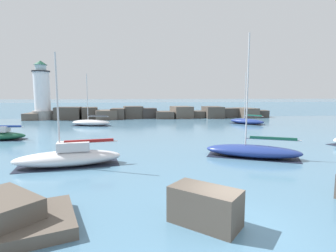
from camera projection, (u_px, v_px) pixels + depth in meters
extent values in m
plane|color=teal|center=(233.00, 228.00, 10.10)|extent=(600.00, 600.00, 0.00)
cube|color=teal|center=(144.00, 106.00, 116.43)|extent=(400.00, 116.00, 0.01)
cube|color=brown|center=(34.00, 116.00, 54.29)|extent=(3.11, 5.21, 1.35)
cube|color=#423D38|center=(50.00, 116.00, 55.04)|extent=(3.83, 3.44, 1.21)
cube|color=#4C443D|center=(69.00, 113.00, 54.85)|extent=(5.06, 4.71, 2.52)
cube|color=#4C443D|center=(90.00, 113.00, 55.50)|extent=(3.72, 4.10, 2.48)
cube|color=brown|center=(106.00, 115.00, 55.20)|extent=(5.18, 6.06, 1.87)
cube|color=#4C443D|center=(118.00, 114.00, 55.79)|extent=(3.02, 4.45, 2.22)
cube|color=#4C443D|center=(133.00, 112.00, 57.32)|extent=(4.38, 4.19, 2.59)
cube|color=#383330|center=(149.00, 113.00, 57.62)|extent=(3.36, 3.51, 2.18)
cube|color=#4C443D|center=(165.00, 115.00, 57.07)|extent=(4.09, 4.69, 1.51)
cube|color=brown|center=(181.00, 112.00, 58.02)|extent=(4.75, 5.53, 2.54)
cube|color=#4C443D|center=(196.00, 114.00, 58.98)|extent=(3.91, 4.55, 1.49)
cube|color=#4C443D|center=(213.00, 112.00, 58.35)|extent=(3.97, 5.24, 2.49)
cube|color=#423D38|center=(228.00, 113.00, 59.87)|extent=(5.42, 4.61, 2.06)
cube|color=brown|center=(245.00, 113.00, 59.69)|extent=(4.56, 5.93, 2.11)
cube|color=#423D38|center=(260.00, 114.00, 60.28)|extent=(4.09, 4.47, 1.55)
cylinder|color=gray|center=(43.00, 115.00, 54.27)|extent=(4.15, 4.15, 1.80)
cylinder|color=white|center=(42.00, 92.00, 53.69)|extent=(3.07, 3.07, 7.91)
cylinder|color=#232328|center=(41.00, 71.00, 53.21)|extent=(3.53, 3.53, 0.25)
cylinder|color=silver|center=(41.00, 68.00, 53.12)|extent=(2.15, 2.15, 1.15)
cone|color=#194C38|center=(40.00, 63.00, 53.00)|extent=(2.61, 2.61, 0.90)
cube|color=brown|center=(30.00, 222.00, 10.05)|extent=(4.09, 4.23, 0.48)
cube|color=brown|center=(205.00, 206.00, 10.31)|extent=(2.97, 2.87, 1.48)
ellipsoid|color=white|center=(69.00, 158.00, 18.86)|extent=(7.68, 3.46, 1.10)
cube|color=black|center=(69.00, 166.00, 18.92)|extent=(7.31, 3.36, 0.03)
cube|color=silver|center=(73.00, 146.00, 18.86)|extent=(2.40, 1.59, 0.64)
cylinder|color=silver|center=(57.00, 103.00, 18.22)|extent=(0.12, 0.12, 6.92)
cylinder|color=#BCBCC1|center=(89.00, 142.00, 19.16)|extent=(4.03, 0.80, 0.10)
cube|color=maroon|center=(89.00, 141.00, 19.14)|extent=(3.45, 0.79, 0.20)
cube|color=silver|center=(0.00, 129.00, 29.64)|extent=(1.92, 1.25, 0.64)
cylinder|color=#BCBCC1|center=(8.00, 127.00, 29.67)|extent=(3.39, 0.31, 0.10)
cube|color=navy|center=(8.00, 126.00, 29.66)|extent=(2.89, 0.38, 0.20)
ellipsoid|color=navy|center=(252.00, 151.00, 21.51)|extent=(7.84, 5.34, 1.00)
cube|color=black|center=(252.00, 157.00, 21.57)|extent=(7.47, 5.13, 0.03)
cylinder|color=silver|center=(247.00, 90.00, 21.09)|extent=(0.12, 0.12, 8.97)
cylinder|color=#BCBCC1|center=(273.00, 140.00, 20.92)|extent=(3.80, 1.86, 0.10)
cube|color=#1E664C|center=(273.00, 138.00, 20.90)|extent=(3.28, 1.69, 0.20)
ellipsoid|color=navy|center=(247.00, 121.00, 45.91)|extent=(5.71, 6.04, 0.93)
cube|color=black|center=(247.00, 124.00, 45.96)|extent=(5.48, 5.78, 0.03)
cylinder|color=silver|center=(245.00, 96.00, 45.68)|extent=(0.12, 0.12, 7.98)
cylinder|color=#BCBCC1|center=(254.00, 116.00, 44.99)|extent=(2.30, 2.57, 0.10)
cube|color=#1E664C|center=(254.00, 115.00, 44.97)|extent=(2.04, 2.26, 0.20)
ellipsoid|color=silver|center=(91.00, 123.00, 43.34)|extent=(6.85, 3.82, 1.01)
cube|color=black|center=(91.00, 126.00, 43.40)|extent=(6.52, 3.69, 0.03)
cylinder|color=silver|center=(87.00, 97.00, 42.91)|extent=(0.12, 0.12, 7.51)
cylinder|color=#BCBCC1|center=(98.00, 116.00, 43.02)|extent=(3.48, 1.07, 0.10)
cube|color=#4C4C51|center=(98.00, 116.00, 43.01)|extent=(2.99, 1.02, 0.20)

